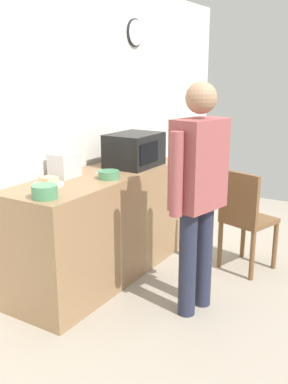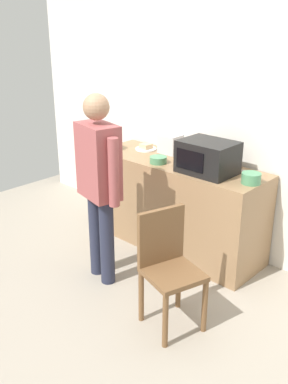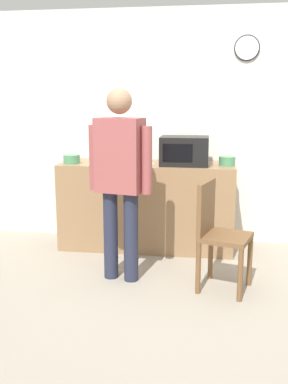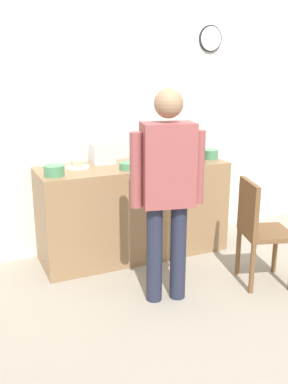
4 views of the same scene
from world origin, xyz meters
The scene contains 13 objects.
ground_plane centered at (0.00, 0.00, 0.00)m, with size 6.00×6.00×0.00m, color #9E9384.
back_wall centered at (0.00, 1.60, 1.30)m, with size 5.40×0.13×2.60m.
kitchen_counter centered at (-0.22, 1.22, 0.47)m, with size 1.88×0.62×0.94m, color #93704C.
microwave centered at (0.19, 1.15, 1.09)m, with size 0.50×0.39×0.30m.
sandwich_plate centered at (-0.75, 1.33, 0.96)m, with size 0.23×0.23×0.06m.
salad_bowl centered at (0.63, 1.18, 0.99)m, with size 0.17×0.17×0.09m, color #4C8E60.
cereal_bowl centered at (-0.34, 1.06, 0.97)m, with size 0.17×0.17×0.07m, color #4C8E60.
mixing_bowl centered at (-1.03, 1.10, 0.99)m, with size 0.18×0.18×0.09m, color #4C8E60.
toaster centered at (-0.47, 1.41, 1.04)m, with size 0.22×0.18×0.20m, color silver.
fork_utensil centered at (0.39, 1.40, 0.94)m, with size 0.17×0.02×0.01m, color silver.
spoon_utensil centered at (-0.19, 1.22, 0.94)m, with size 0.17×0.02×0.01m, color silver.
person_standing centered at (-0.33, 0.28, 1.00)m, with size 0.58×0.32×1.71m.
wooden_chair centered at (0.53, 0.20, 0.52)m, with size 0.50×0.50×0.94m.
Camera 2 is at (2.38, -2.05, 2.27)m, focal length 40.79 mm.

